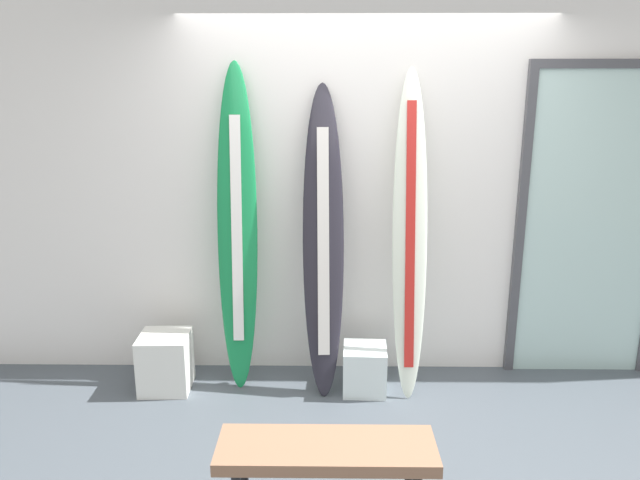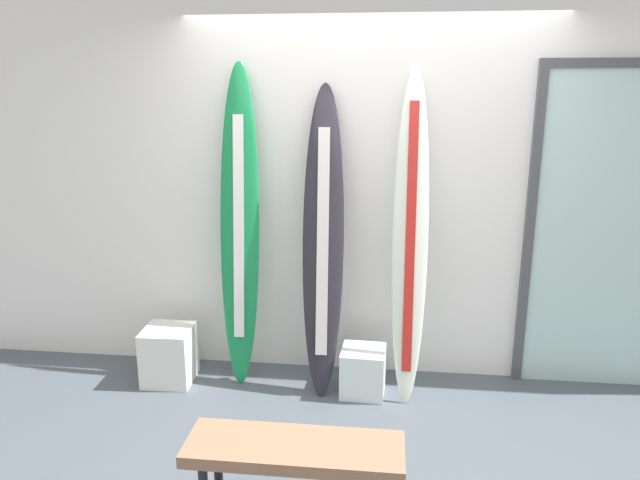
{
  "view_description": "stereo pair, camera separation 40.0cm",
  "coord_description": "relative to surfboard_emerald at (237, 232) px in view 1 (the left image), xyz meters",
  "views": [
    {
      "loc": [
        -0.26,
        -2.92,
        2.07
      ],
      "look_at": [
        -0.3,
        0.95,
        1.05
      ],
      "focal_mm": 33.65,
      "sensor_mm": 36.0,
      "label": 1
    },
    {
      "loc": [
        0.14,
        -2.89,
        2.07
      ],
      "look_at": [
        -0.3,
        0.95,
        1.05
      ],
      "focal_mm": 33.65,
      "sensor_mm": 36.0,
      "label": 2
    }
  ],
  "objects": [
    {
      "name": "ground",
      "position": [
        0.86,
        -0.99,
        -1.11
      ],
      "size": [
        8.0,
        8.0,
        0.04
      ],
      "primitive_type": "cube",
      "color": "#485058"
    },
    {
      "name": "wall_back",
      "position": [
        0.86,
        0.31,
        0.31
      ],
      "size": [
        7.2,
        0.2,
        2.8
      ],
      "primitive_type": "cube",
      "color": "white",
      "rests_on": "ground"
    },
    {
      "name": "surfboard_emerald",
      "position": [
        0.0,
        0.0,
        0.0
      ],
      "size": [
        0.28,
        0.34,
        2.21
      ],
      "color": "#167F43",
      "rests_on": "ground"
    },
    {
      "name": "surfboard_charcoal",
      "position": [
        0.58,
        -0.05,
        -0.07
      ],
      "size": [
        0.3,
        0.49,
        2.07
      ],
      "color": "#24212A",
      "rests_on": "ground"
    },
    {
      "name": "surfboard_ivory",
      "position": [
        1.15,
        -0.06,
        -0.01
      ],
      "size": [
        0.23,
        0.46,
        2.17
      ],
      "color": "silver",
      "rests_on": "ground"
    },
    {
      "name": "display_block_left",
      "position": [
        0.87,
        -0.15,
        -0.93
      ],
      "size": [
        0.31,
        0.31,
        0.32
      ],
      "color": "white",
      "rests_on": "ground"
    },
    {
      "name": "display_block_center",
      "position": [
        -0.51,
        -0.14,
        -0.89
      ],
      "size": [
        0.35,
        0.35,
        0.4
      ],
      "color": "silver",
      "rests_on": "ground"
    },
    {
      "name": "glass_door",
      "position": [
        2.44,
        0.19,
        0.05
      ],
      "size": [
        1.03,
        0.06,
        2.22
      ],
      "color": "silver",
      "rests_on": "ground"
    },
    {
      "name": "bench",
      "position": [
        0.61,
        -1.48,
        -0.7
      ],
      "size": [
        1.01,
        0.33,
        0.45
      ],
      "color": "#8B6249",
      "rests_on": "ground"
    }
  ]
}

